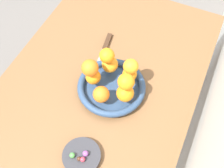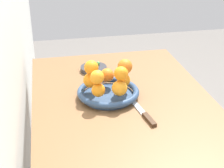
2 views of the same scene
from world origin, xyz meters
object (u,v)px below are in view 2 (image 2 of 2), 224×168
orange_5 (97,77)px  candy_ball_1 (91,64)px  orange_1 (120,88)px  orange_3 (107,75)px  candy_ball_2 (93,64)px  orange_0 (98,90)px  candy_dish (94,69)px  orange_8 (125,66)px  knife (142,112)px  orange_7 (121,74)px  orange_2 (123,80)px  dining_table (123,119)px  fruit_bowl (108,93)px  orange_6 (91,67)px  candy_ball_0 (91,66)px  candy_ball_3 (98,63)px  orange_4 (91,80)px

orange_5 → candy_ball_1: bearing=-3.7°
orange_1 → candy_ball_1: (0.36, 0.07, -0.04)m
orange_3 → candy_ball_2: size_ratio=4.09×
orange_0 → candy_dish: bearing=-5.2°
orange_8 → knife: (-0.17, -0.03, -0.12)m
orange_1 → orange_7: (0.01, -0.01, 0.06)m
orange_1 → orange_2: (0.08, -0.03, -0.00)m
dining_table → fruit_bowl: (0.04, 0.06, 0.11)m
dining_table → candy_ball_2: bearing=12.6°
orange_7 → knife: 0.18m
orange_6 → candy_ball_0: (0.26, -0.03, -0.10)m
dining_table → orange_6: size_ratio=18.18×
dining_table → orange_2: (0.06, -0.01, 0.16)m
orange_1 → knife: bearing=-141.6°
fruit_bowl → knife: size_ratio=1.02×
candy_dish → orange_7: 0.37m
orange_0 → orange_7: 0.11m
fruit_bowl → orange_1: 0.09m
fruit_bowl → orange_8: (0.02, -0.08, 0.11)m
orange_2 → fruit_bowl: bearing=101.2°
candy_ball_1 → candy_dish: bearing=-136.3°
orange_7 → knife: bearing=-147.1°
candy_ball_0 → orange_6: bearing=172.2°
dining_table → orange_0: (-0.01, 0.11, 0.16)m
orange_5 → candy_ball_1: orange_5 is taller
candy_ball_3 → knife: candy_ball_3 is taller
candy_ball_1 → orange_2: bearing=-160.7°
orange_5 → orange_4: bearing=10.2°
fruit_bowl → candy_ball_1: same height
orange_4 → candy_ball_3: size_ratio=3.45×
orange_0 → orange_8: 0.16m
orange_2 → orange_7: size_ratio=1.00×
fruit_bowl → orange_6: (0.02, 0.07, 0.11)m
orange_1 → candy_ball_1: orange_1 is taller
fruit_bowl → orange_6: orange_6 is taller
orange_5 → orange_6: orange_6 is taller
orange_6 → candy_ball_0: size_ratio=3.02×
orange_2 → candy_ball_2: 0.31m
dining_table → orange_1: orange_1 is taller
orange_0 → candy_ball_1: size_ratio=3.26×
fruit_bowl → orange_8: orange_8 is taller
orange_0 → orange_3: orange_3 is taller
orange_2 → candy_ball_1: 0.31m
orange_8 → candy_ball_2: 0.32m
orange_2 → orange_7: 0.10m
candy_ball_3 → knife: (-0.46, -0.10, -0.03)m
orange_3 → candy_ball_3: size_ratio=3.27×
orange_5 → knife: orange_5 is taller
orange_7 → orange_3: bearing=15.3°
candy_ball_0 → orange_8: bearing=-157.6°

